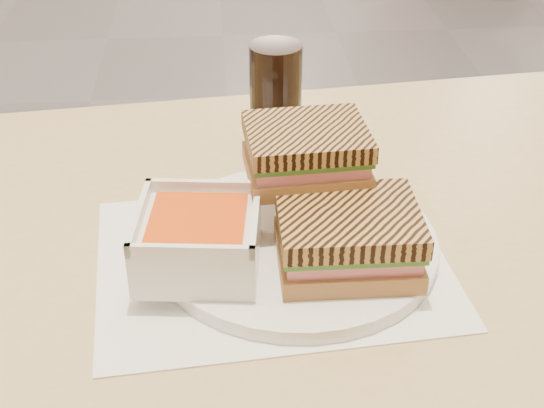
{
  "coord_description": "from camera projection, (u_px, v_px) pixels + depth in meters",
  "views": [
    {
      "loc": [
        -0.04,
        -2.61,
        1.22
      ],
      "look_at": [
        0.01,
        -2.0,
        0.82
      ],
      "focal_mm": 50.94,
      "sensor_mm": 36.0,
      "label": 1
    }
  ],
  "objects": [
    {
      "name": "main_table",
      "position": [
        343.0,
        309.0,
        0.88
      ],
      "size": [
        1.27,
        0.82,
        0.75
      ],
      "color": "tan",
      "rests_on": "ground"
    },
    {
      "name": "tray_liner",
      "position": [
        272.0,
        261.0,
        0.77
      ],
      "size": [
        0.37,
        0.3,
        0.0
      ],
      "color": "white",
      "rests_on": "main_table"
    },
    {
      "name": "plate",
      "position": [
        297.0,
        243.0,
        0.78
      ],
      "size": [
        0.28,
        0.28,
        0.02
      ],
      "color": "white",
      "rests_on": "tray_liner"
    },
    {
      "name": "soup_bowl",
      "position": [
        199.0,
        241.0,
        0.73
      ],
      "size": [
        0.13,
        0.13,
        0.06
      ],
      "color": "white",
      "rests_on": "plate"
    },
    {
      "name": "panini_lower",
      "position": [
        348.0,
        237.0,
        0.73
      ],
      "size": [
        0.13,
        0.11,
        0.06
      ],
      "color": "#A77840",
      "rests_on": "plate"
    },
    {
      "name": "panini_upper",
      "position": [
        306.0,
        152.0,
        0.77
      ],
      "size": [
        0.13,
        0.11,
        0.05
      ],
      "color": "#A77840",
      "rests_on": "panini_lower"
    },
    {
      "name": "cola_glass",
      "position": [
        276.0,
        98.0,
        0.94
      ],
      "size": [
        0.06,
        0.06,
        0.14
      ],
      "color": "black",
      "rests_on": "main_table"
    }
  ]
}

